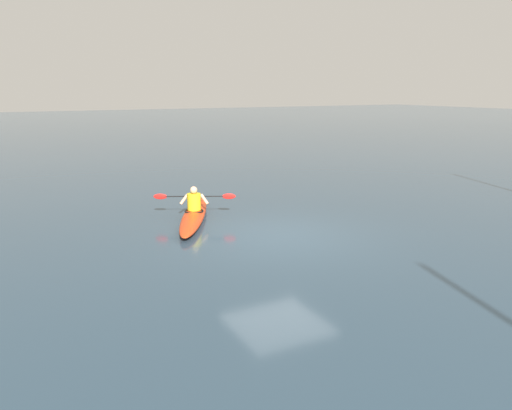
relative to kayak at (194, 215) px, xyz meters
The scene contains 3 objects.
ground_plane 2.87m from the kayak, 118.91° to the left, with size 160.00×160.00×0.00m, color #283D4C.
kayak is the anchor object (origin of this frame).
kayaker 0.45m from the kayak, 116.97° to the right, with size 2.17×1.13×0.70m.
Camera 1 is at (6.28, 10.63, 3.75)m, focal length 34.68 mm.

